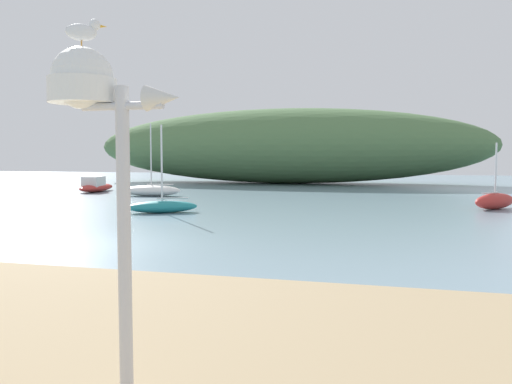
# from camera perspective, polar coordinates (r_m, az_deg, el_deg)

# --- Properties ---
(ground_plane) EXTENTS (120.00, 120.00, 0.00)m
(ground_plane) POSITION_cam_1_polar(r_m,az_deg,el_deg) (14.88, -16.65, -5.53)
(ground_plane) COLOR #7A99A8
(distant_hill) EXTENTS (36.31, 10.89, 6.72)m
(distant_hill) POSITION_cam_1_polar(r_m,az_deg,el_deg) (47.49, 3.16, 5.03)
(distant_hill) COLOR #517547
(distant_hill) RESTS_ON ground
(mast_structure) EXTENTS (1.22, 0.59, 3.15)m
(mast_structure) POSITION_cam_1_polar(r_m,az_deg,el_deg) (4.87, -17.43, 9.02)
(mast_structure) COLOR silver
(mast_structure) RESTS_ON beach_sand
(seagull_on_radar) EXTENTS (0.33, 0.27, 0.25)m
(seagull_on_radar) POSITION_cam_1_polar(r_m,az_deg,el_deg) (5.03, -18.33, 16.38)
(seagull_on_radar) COLOR orange
(seagull_on_radar) RESTS_ON mast_structure
(sailboat_far_left) EXTENTS (3.78, 1.94, 4.40)m
(sailboat_far_left) POSITION_cam_1_polar(r_m,az_deg,el_deg) (32.39, -11.35, 0.18)
(sailboat_far_left) COLOR white
(sailboat_far_left) RESTS_ON ground
(motorboat_far_right) EXTENTS (1.84, 4.36, 1.06)m
(motorboat_far_right) POSITION_cam_1_polar(r_m,az_deg,el_deg) (37.27, -17.11, 0.62)
(motorboat_far_right) COLOR #B72D28
(motorboat_far_right) RESTS_ON ground
(sailboat_centre_water) EXTENTS (3.09, 2.34, 3.74)m
(sailboat_centre_water) POSITION_cam_1_polar(r_m,az_deg,el_deg) (22.60, -10.20, -1.54)
(sailboat_centre_water) COLOR teal
(sailboat_centre_water) RESTS_ON ground
(sailboat_outer_mooring) EXTENTS (2.46, 2.68, 3.03)m
(sailboat_outer_mooring) POSITION_cam_1_polar(r_m,az_deg,el_deg) (26.18, 24.63, -0.89)
(sailboat_outer_mooring) COLOR #B72D28
(sailboat_outer_mooring) RESTS_ON ground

